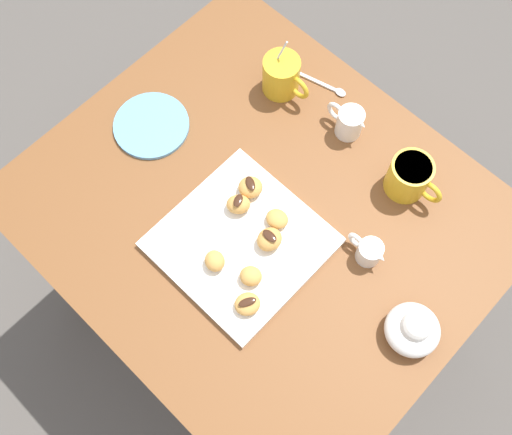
{
  "coord_description": "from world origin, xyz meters",
  "views": [
    {
      "loc": [
        0.35,
        -0.38,
        1.96
      ],
      "look_at": [
        0.01,
        -0.03,
        0.77
      ],
      "focal_mm": 42.36,
      "sensor_mm": 36.0,
      "label": 1
    }
  ],
  "objects_px": {
    "beignet_1": "(250,187)",
    "beignet_5": "(215,261)",
    "pastry_plate_square": "(241,243)",
    "beignet_2": "(269,239)",
    "beignet_3": "(276,220)",
    "beignet_4": "(247,304)",
    "coffee_mug_mustard_left": "(282,75)",
    "dining_table": "(261,233)",
    "saucer_sky_left": "(151,125)",
    "ice_cream_bowl": "(413,329)",
    "cream_pitcher_white": "(349,122)",
    "beignet_6": "(238,204)",
    "chocolate_sauce_pitcher": "(369,251)",
    "coffee_mug_mustard_right": "(410,176)",
    "beignet_0": "(251,276)"
  },
  "relations": [
    {
      "from": "pastry_plate_square",
      "to": "ice_cream_bowl",
      "type": "distance_m",
      "value": 0.39
    },
    {
      "from": "dining_table",
      "to": "chocolate_sauce_pitcher",
      "type": "xyz_separation_m",
      "value": [
        0.23,
        0.08,
        0.17
      ]
    },
    {
      "from": "ice_cream_bowl",
      "to": "beignet_6",
      "type": "relative_size",
      "value": 2.16
    },
    {
      "from": "dining_table",
      "to": "beignet_5",
      "type": "height_order",
      "value": "beignet_5"
    },
    {
      "from": "beignet_3",
      "to": "beignet_5",
      "type": "bearing_deg",
      "value": -100.18
    },
    {
      "from": "dining_table",
      "to": "beignet_6",
      "type": "bearing_deg",
      "value": -135.85
    },
    {
      "from": "beignet_3",
      "to": "beignet_5",
      "type": "height_order",
      "value": "beignet_5"
    },
    {
      "from": "ice_cream_bowl",
      "to": "beignet_0",
      "type": "bearing_deg",
      "value": -155.2
    },
    {
      "from": "chocolate_sauce_pitcher",
      "to": "beignet_5",
      "type": "bearing_deg",
      "value": -132.25
    },
    {
      "from": "beignet_1",
      "to": "beignet_3",
      "type": "relative_size",
      "value": 1.08
    },
    {
      "from": "beignet_4",
      "to": "beignet_5",
      "type": "bearing_deg",
      "value": 170.84
    },
    {
      "from": "coffee_mug_mustard_right",
      "to": "beignet_4",
      "type": "relative_size",
      "value": 2.51
    },
    {
      "from": "beignet_1",
      "to": "beignet_5",
      "type": "distance_m",
      "value": 0.18
    },
    {
      "from": "beignet_2",
      "to": "coffee_mug_mustard_left",
      "type": "bearing_deg",
      "value": 129.2
    },
    {
      "from": "beignet_1",
      "to": "chocolate_sauce_pitcher",
      "type": "bearing_deg",
      "value": 13.35
    },
    {
      "from": "beignet_1",
      "to": "saucer_sky_left",
      "type": "bearing_deg",
      "value": -172.97
    },
    {
      "from": "dining_table",
      "to": "beignet_0",
      "type": "height_order",
      "value": "beignet_0"
    },
    {
      "from": "dining_table",
      "to": "beignet_1",
      "type": "relative_size",
      "value": 18.71
    },
    {
      "from": "coffee_mug_mustard_right",
      "to": "beignet_2",
      "type": "bearing_deg",
      "value": -111.54
    },
    {
      "from": "pastry_plate_square",
      "to": "beignet_6",
      "type": "xyz_separation_m",
      "value": [
        -0.06,
        0.05,
        0.03
      ]
    },
    {
      "from": "beignet_4",
      "to": "beignet_1",
      "type": "bearing_deg",
      "value": 132.65
    },
    {
      "from": "beignet_1",
      "to": "ice_cream_bowl",
      "type": "bearing_deg",
      "value": -0.17
    },
    {
      "from": "coffee_mug_mustard_left",
      "to": "coffee_mug_mustard_right",
      "type": "bearing_deg",
      "value": 0.0
    },
    {
      "from": "chocolate_sauce_pitcher",
      "to": "beignet_0",
      "type": "distance_m",
      "value": 0.25
    },
    {
      "from": "dining_table",
      "to": "beignet_1",
      "type": "xyz_separation_m",
      "value": [
        -0.04,
        0.01,
        0.17
      ]
    },
    {
      "from": "beignet_6",
      "to": "coffee_mug_mustard_left",
      "type": "bearing_deg",
      "value": 116.76
    },
    {
      "from": "cream_pitcher_white",
      "to": "beignet_0",
      "type": "height_order",
      "value": "cream_pitcher_white"
    },
    {
      "from": "beignet_4",
      "to": "coffee_mug_mustard_left",
      "type": "bearing_deg",
      "value": 125.58
    },
    {
      "from": "pastry_plate_square",
      "to": "beignet_4",
      "type": "bearing_deg",
      "value": -40.25
    },
    {
      "from": "coffee_mug_mustard_left",
      "to": "pastry_plate_square",
      "type": "bearing_deg",
      "value": -59.26
    },
    {
      "from": "beignet_2",
      "to": "beignet_6",
      "type": "height_order",
      "value": "beignet_2"
    },
    {
      "from": "coffee_mug_mustard_left",
      "to": "chocolate_sauce_pitcher",
      "type": "relative_size",
      "value": 1.59
    },
    {
      "from": "dining_table",
      "to": "saucer_sky_left",
      "type": "bearing_deg",
      "value": -176.13
    },
    {
      "from": "cream_pitcher_white",
      "to": "beignet_6",
      "type": "bearing_deg",
      "value": -97.09
    },
    {
      "from": "beignet_6",
      "to": "saucer_sky_left",
      "type": "bearing_deg",
      "value": 177.72
    },
    {
      "from": "coffee_mug_mustard_right",
      "to": "beignet_1",
      "type": "bearing_deg",
      "value": -133.13
    },
    {
      "from": "cream_pitcher_white",
      "to": "beignet_5",
      "type": "xyz_separation_m",
      "value": [
        0.01,
        -0.44,
        -0.01
      ]
    },
    {
      "from": "cream_pitcher_white",
      "to": "chocolate_sauce_pitcher",
      "type": "height_order",
      "value": "cream_pitcher_white"
    },
    {
      "from": "ice_cream_bowl",
      "to": "beignet_2",
      "type": "bearing_deg",
      "value": -170.1
    },
    {
      "from": "dining_table",
      "to": "beignet_1",
      "type": "height_order",
      "value": "beignet_1"
    },
    {
      "from": "ice_cream_bowl",
      "to": "pastry_plate_square",
      "type": "bearing_deg",
      "value": -165.57
    },
    {
      "from": "pastry_plate_square",
      "to": "beignet_2",
      "type": "bearing_deg",
      "value": 40.9
    },
    {
      "from": "dining_table",
      "to": "coffee_mug_mustard_right",
      "type": "relative_size",
      "value": 7.49
    },
    {
      "from": "beignet_3",
      "to": "dining_table",
      "type": "bearing_deg",
      "value": 175.94
    },
    {
      "from": "coffee_mug_mustard_left",
      "to": "cream_pitcher_white",
      "type": "bearing_deg",
      "value": 5.85
    },
    {
      "from": "beignet_1",
      "to": "beignet_4",
      "type": "xyz_separation_m",
      "value": [
        0.17,
        -0.19,
        -0.0
      ]
    },
    {
      "from": "ice_cream_bowl",
      "to": "saucer_sky_left",
      "type": "xyz_separation_m",
      "value": [
        -0.73,
        -0.03,
        -0.03
      ]
    },
    {
      "from": "coffee_mug_mustard_right",
      "to": "beignet_2",
      "type": "relative_size",
      "value": 2.4
    },
    {
      "from": "beignet_4",
      "to": "beignet_5",
      "type": "distance_m",
      "value": 0.11
    },
    {
      "from": "beignet_4",
      "to": "ice_cream_bowl",
      "type": "bearing_deg",
      "value": 34.7
    }
  ]
}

